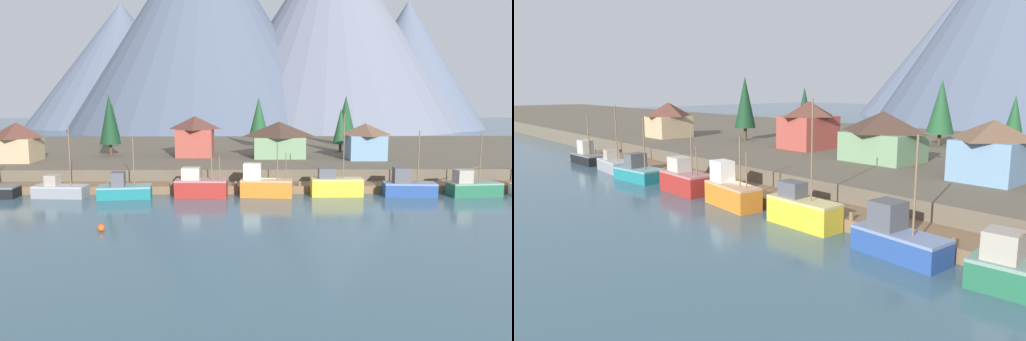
% 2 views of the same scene
% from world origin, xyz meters
% --- Properties ---
extents(ground_plane, '(400.00, 400.00, 1.00)m').
position_xyz_m(ground_plane, '(0.00, 20.00, -0.50)').
color(ground_plane, '#3D5B6B').
extents(dock, '(80.00, 4.00, 1.60)m').
position_xyz_m(dock, '(0.00, 1.99, 0.50)').
color(dock, brown).
rests_on(dock, ground_plane).
extents(shoreline_bank, '(400.00, 56.00, 2.50)m').
position_xyz_m(shoreline_bank, '(0.00, 32.00, 1.25)').
color(shoreline_bank, brown).
rests_on(shoreline_bank, ground_plane).
extents(mountain_west_peak, '(77.03, 77.03, 49.22)m').
position_xyz_m(mountain_west_peak, '(-53.44, 151.64, 24.61)').
color(mountain_west_peak, slate).
rests_on(mountain_west_peak, ground_plane).
extents(fishing_boat_black, '(6.35, 3.00, 6.96)m').
position_xyz_m(fishing_boat_black, '(-33.74, -1.65, 1.08)').
color(fishing_boat_black, black).
rests_on(fishing_boat_black, ground_plane).
extents(fishing_boat_grey, '(6.43, 2.98, 8.66)m').
position_xyz_m(fishing_boat_grey, '(-25.29, -1.61, 0.93)').
color(fishing_boat_grey, gray).
rests_on(fishing_boat_grey, ground_plane).
extents(fishing_boat_teal, '(6.59, 3.79, 7.33)m').
position_xyz_m(fishing_boat_teal, '(-17.43, -2.07, 1.02)').
color(fishing_boat_teal, '#196B70').
rests_on(fishing_boat_teal, ground_plane).
extents(fishing_boat_red, '(6.33, 2.83, 6.28)m').
position_xyz_m(fishing_boat_red, '(-8.30, -1.54, 1.31)').
color(fishing_boat_red, maroon).
rests_on(fishing_boat_red, ground_plane).
extents(fishing_boat_orange, '(6.46, 2.94, 6.57)m').
position_xyz_m(fishing_boat_orange, '(-0.49, -1.56, 1.41)').
color(fishing_boat_orange, '#CC6B1E').
rests_on(fishing_boat_orange, ground_plane).
extents(fishing_boat_yellow, '(6.27, 2.25, 10.00)m').
position_xyz_m(fishing_boat_yellow, '(8.29, -1.24, 1.30)').
color(fishing_boat_yellow, gold).
rests_on(fishing_boat_yellow, ground_plane).
extents(fishing_boat_blue, '(6.43, 2.94, 8.02)m').
position_xyz_m(fishing_boat_blue, '(17.12, -1.58, 1.23)').
color(fishing_boat_blue, navy).
rests_on(fishing_boat_blue, ground_plane).
extents(house_tan, '(6.04, 6.23, 5.80)m').
position_xyz_m(house_tan, '(-36.68, 13.32, 5.47)').
color(house_tan, tan).
rests_on(house_tan, shoreline_bank).
extents(house_blue, '(5.80, 6.61, 5.48)m').
position_xyz_m(house_blue, '(15.64, 15.58, 5.30)').
color(house_blue, '#6689A8').
rests_on(house_blue, shoreline_bank).
extents(house_green, '(8.32, 6.68, 5.65)m').
position_xyz_m(house_green, '(2.48, 17.86, 5.39)').
color(house_green, '#6B8E66').
rests_on(house_green, shoreline_bank).
extents(house_red, '(5.98, 7.04, 6.43)m').
position_xyz_m(house_red, '(-10.96, 19.90, 5.78)').
color(house_red, '#9E4238').
rests_on(house_red, shoreline_bank).
extents(conifer_near_left, '(2.73, 2.73, 8.32)m').
position_xyz_m(conifer_near_left, '(-28.91, 37.94, 7.41)').
color(conifer_near_left, '#4C3823').
rests_on(conifer_near_left, shoreline_bank).
extents(conifer_mid_left, '(3.85, 3.85, 9.37)m').
position_xyz_m(conifer_mid_left, '(-0.32, 35.97, 8.04)').
color(conifer_mid_left, '#4C3823').
rests_on(conifer_mid_left, shoreline_bank).
extents(conifer_mid_right, '(2.70, 2.70, 7.54)m').
position_xyz_m(conifer_mid_right, '(13.61, 25.32, 6.97)').
color(conifer_mid_right, '#4C3823').
rests_on(conifer_mid_right, shoreline_bank).
extents(conifer_back_left, '(3.31, 3.31, 9.94)m').
position_xyz_m(conifer_back_left, '(-24.68, 20.00, 8.43)').
color(conifer_back_left, '#4C3823').
rests_on(conifer_back_left, shoreline_bank).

